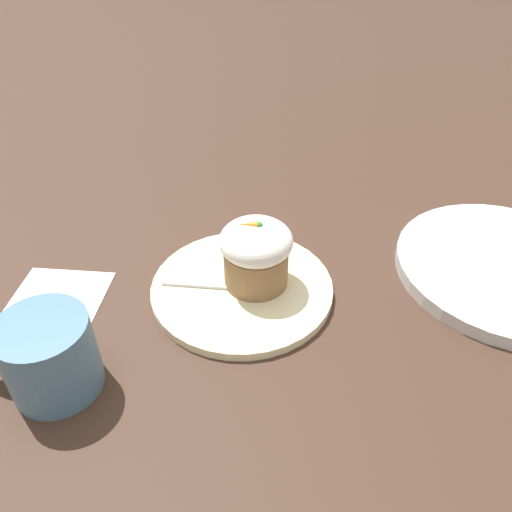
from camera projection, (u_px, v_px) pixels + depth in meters
The scene contains 7 objects.
ground_plane at pixel (242, 291), 0.60m from camera, with size 4.00×4.00×0.00m, color #3D281E.
dessert_plate at pixel (242, 288), 0.60m from camera, with size 0.22×0.22×0.01m.
carrot_cake at pixel (256, 253), 0.57m from camera, with size 0.08×0.08×0.09m.
spoon at pixel (235, 286), 0.59m from camera, with size 0.12×0.03×0.01m.
coffee_cup at pixel (47, 356), 0.47m from camera, with size 0.12×0.09×0.08m.
side_plate at pixel (507, 268), 0.62m from camera, with size 0.27×0.27×0.02m.
paper_napkin at pixel (59, 295), 0.59m from camera, with size 0.11×0.09×0.00m.
Camera 1 is at (-0.07, 0.44, 0.40)m, focal length 35.00 mm.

